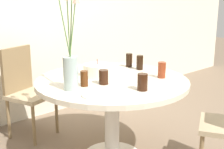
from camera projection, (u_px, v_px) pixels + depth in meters
wall_back at (30, 6)px, 3.47m from camera, size 8.00×0.05×2.60m
dining_table at (112, 94)px, 2.67m from camera, size 1.29×1.29×0.74m
chair_far_back at (25, 87)px, 3.17m from camera, size 0.51×0.51×0.92m
birthday_cake at (97, 70)px, 2.73m from camera, size 0.25×0.25×0.15m
flower_vase at (71, 57)px, 2.30m from camera, size 0.21×0.22×0.81m
side_plate at (97, 95)px, 2.21m from camera, size 0.22×0.22×0.01m
drink_glass_0 at (129, 60)px, 3.05m from camera, size 0.06×0.06×0.13m
drink_glass_1 at (84, 78)px, 2.42m from camera, size 0.06×0.06×0.12m
drink_glass_2 at (104, 77)px, 2.48m from camera, size 0.08×0.08×0.11m
drink_glass_3 at (140, 62)px, 2.95m from camera, size 0.06×0.06×0.14m
drink_glass_4 at (143, 82)px, 2.31m from camera, size 0.08×0.08×0.13m
drink_glass_5 at (162, 70)px, 2.66m from camera, size 0.07×0.07×0.14m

